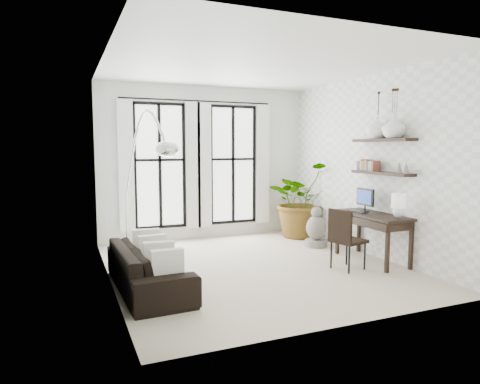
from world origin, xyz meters
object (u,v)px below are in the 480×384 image
sofa (149,268)px  desk_chair (345,236)px  plant (300,200)px  arc_lamp (144,148)px  buddha (316,230)px  desk (374,218)px

sofa → desk_chair: (3.02, -0.26, 0.25)m
plant → desk_chair: bearing=-105.0°
plant → desk_chair: (-0.67, -2.50, -0.25)m
desk_chair → arc_lamp: 3.37m
plant → buddha: plant is taller
sofa → desk_chair: bearing=-97.2°
sofa → buddha: (3.50, 1.29, 0.03)m
sofa → arc_lamp: 1.77m
desk → desk_chair: (-0.72, -0.18, -0.21)m
sofa → plant: bearing=-61.1°
sofa → plant: size_ratio=1.28×
desk → desk_chair: size_ratio=1.43×
plant → arc_lamp: size_ratio=0.65×
sofa → arc_lamp: bearing=-10.4°
sofa → plant: plant is taller
desk_chair → buddha: bearing=60.3°
plant → desk: plant is taller
sofa → buddha: size_ratio=2.64×
arc_lamp → buddha: (3.40, 0.58, -1.59)m
desk → desk_chair: 0.77m
sofa → desk: 3.77m
desk → arc_lamp: 3.90m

